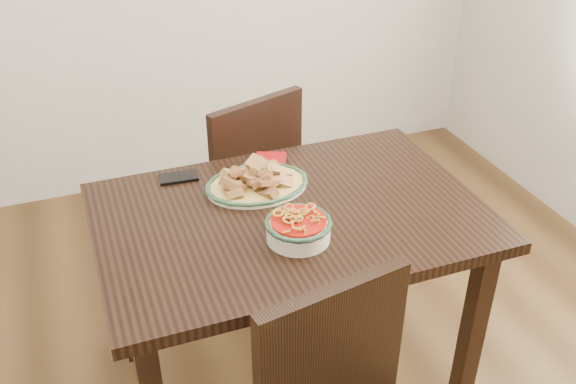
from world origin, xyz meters
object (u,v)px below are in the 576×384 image
object	(u,v)px
chair_far	(243,180)
noodle_bowl	(298,226)
fish_plate	(257,176)
dining_table	(290,237)
smartphone	(178,177)

from	to	relation	value
chair_far	noodle_bowl	distance (m)	0.84
chair_far	fish_plate	bearing A→B (deg)	60.49
dining_table	noodle_bowl	size ratio (longest dim) A/B	6.06
chair_far	noodle_bowl	size ratio (longest dim) A/B	4.50
noodle_bowl	smartphone	size ratio (longest dim) A/B	1.53
dining_table	smartphone	size ratio (longest dim) A/B	9.26
chair_far	smartphone	distance (m)	0.52
fish_plate	noodle_bowl	xyz separation A→B (m)	(0.02, -0.31, -0.00)
fish_plate	smartphone	distance (m)	0.28
chair_far	noodle_bowl	world-z (taller)	chair_far
noodle_bowl	chair_far	bearing A→B (deg)	85.64
chair_far	smartphone	size ratio (longest dim) A/B	6.87
dining_table	noodle_bowl	xyz separation A→B (m)	(-0.03, -0.14, 0.14)
noodle_bowl	smartphone	xyz separation A→B (m)	(-0.26, 0.46, -0.04)
fish_plate	smartphone	size ratio (longest dim) A/B	2.61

